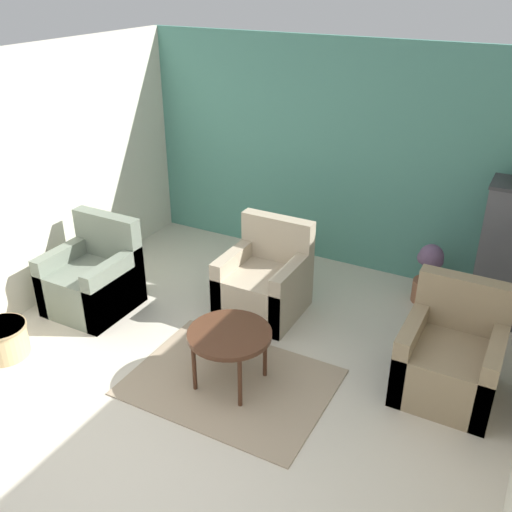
# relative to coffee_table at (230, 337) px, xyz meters

# --- Properties ---
(ground_plane) EXTENTS (20.00, 20.00, 0.00)m
(ground_plane) POSITION_rel_coffee_table_xyz_m (-0.11, -1.17, -0.45)
(ground_plane) COLOR beige
(ground_plane) RESTS_ON ground
(wall_back_accent) EXTENTS (4.63, 0.06, 2.46)m
(wall_back_accent) POSITION_rel_coffee_table_xyz_m (-0.11, 2.49, 0.77)
(wall_back_accent) COLOR #4C897A
(wall_back_accent) RESTS_ON ground_plane
(wall_left) EXTENTS (0.06, 3.63, 2.46)m
(wall_left) POSITION_rel_coffee_table_xyz_m (-2.39, 0.64, 0.77)
(wall_left) COLOR beige
(wall_left) RESTS_ON ground_plane
(area_rug) EXTENTS (1.62, 1.21, 0.01)m
(area_rug) POSITION_rel_coffee_table_xyz_m (-0.00, -0.00, -0.45)
(area_rug) COLOR gray
(area_rug) RESTS_ON ground_plane
(coffee_table) EXTENTS (0.67, 0.67, 0.50)m
(coffee_table) POSITION_rel_coffee_table_xyz_m (0.00, 0.00, 0.00)
(coffee_table) COLOR #472819
(coffee_table) RESTS_ON ground_plane
(armchair_left) EXTENTS (0.74, 0.76, 0.91)m
(armchair_left) POSITION_rel_coffee_table_xyz_m (-1.79, 0.38, -0.15)
(armchair_left) COLOR slate
(armchair_left) RESTS_ON ground_plane
(armchair_right) EXTENTS (0.74, 0.76, 0.91)m
(armchair_right) POSITION_rel_coffee_table_xyz_m (1.57, 0.74, -0.15)
(armchair_right) COLOR #8E7A5B
(armchair_right) RESTS_ON ground_plane
(armchair_middle) EXTENTS (0.74, 0.76, 0.91)m
(armchair_middle) POSITION_rel_coffee_table_xyz_m (-0.27, 1.12, -0.15)
(armchair_middle) COLOR tan
(armchair_middle) RESTS_ON ground_plane
(birdcage) EXTENTS (0.47, 0.47, 1.36)m
(birdcage) POSITION_rel_coffee_table_xyz_m (1.73, 2.10, 0.22)
(birdcage) COLOR #353539
(birdcage) RESTS_ON ground_plane
(potted_plant) EXTENTS (0.28, 0.28, 0.63)m
(potted_plant) POSITION_rel_coffee_table_xyz_m (1.10, 2.05, -0.14)
(potted_plant) COLOR brown
(potted_plant) RESTS_ON ground_plane
(wicker_basket) EXTENTS (0.43, 0.43, 0.30)m
(wicker_basket) POSITION_rel_coffee_table_xyz_m (-1.95, -0.60, -0.29)
(wicker_basket) COLOR tan
(wicker_basket) RESTS_ON ground_plane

